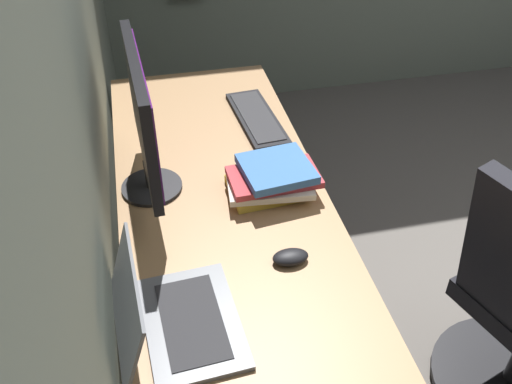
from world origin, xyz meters
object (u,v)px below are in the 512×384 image
Objects in this scene: monitor_primary at (143,118)px; laptop_leftmost at (167,316)px; drawer_pedestal at (231,327)px; keyboard_spare at (257,118)px; book_stack_near at (272,179)px; mouse_main at (290,257)px.

monitor_primary is 1.52× the size of laptop_leftmost.
drawer_pedestal is 0.75m from monitor_primary.
drawer_pedestal is 1.62× the size of keyboard_spare.
laptop_leftmost reaches higher than drawer_pedestal.
keyboard_spare reaches higher than drawer_pedestal.
monitor_primary reaches higher than book_stack_near.
laptop_leftmost reaches higher than book_stack_near.
drawer_pedestal is 2.27× the size of book_stack_near.
mouse_main is 0.32m from book_stack_near.
laptop_leftmost is 1.20× the size of book_stack_near.
drawer_pedestal is 1.89× the size of laptop_leftmost.
monitor_primary is 0.61m from mouse_main.
keyboard_spare is at bearing -51.62° from monitor_primary.
book_stack_near is (0.22, -0.19, 0.43)m from drawer_pedestal.
keyboard_spare is at bearing -19.87° from drawer_pedestal.
keyboard_spare is at bearing -6.44° from book_stack_near.
drawer_pedestal is at bearing 139.03° from book_stack_near.
book_stack_near reaches higher than mouse_main.
keyboard_spare is (0.93, -0.44, -0.04)m from laptop_leftmost.
keyboard_spare is 0.45m from book_stack_near.
monitor_primary is 0.61m from keyboard_spare.
laptop_leftmost is at bearing 154.73° from keyboard_spare.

